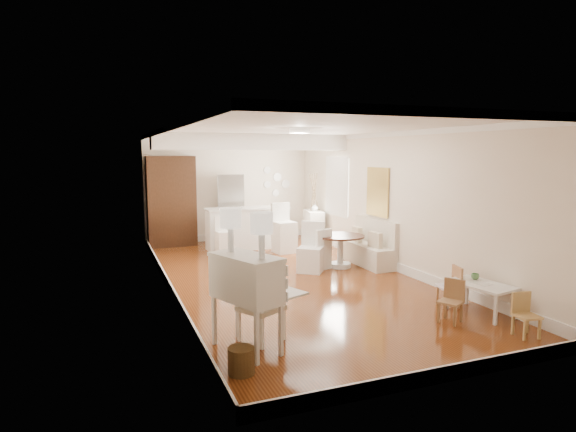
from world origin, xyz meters
TOP-DOWN VIEW (x-y plane):
  - room at (0.04, 0.32)m, footprint 9.00×9.04m
  - secretary_bureau at (-1.70, -2.94)m, footprint 1.20×1.21m
  - gustavian_armchair at (-1.45, -2.72)m, footprint 0.70×0.70m
  - wicker_basket at (-1.94, -3.53)m, footprint 0.31×0.31m
  - kids_table at (1.90, -2.92)m, footprint 0.71×1.01m
  - kids_chair_a at (1.23, -3.06)m, footprint 0.40×0.40m
  - kids_chair_b at (1.69, -2.46)m, footprint 0.38×0.38m
  - kids_chair_c at (1.79, -3.85)m, footprint 0.31×0.31m
  - banquette at (1.99, 0.50)m, footprint 0.52×1.60m
  - dining_table at (1.33, 0.46)m, footprint 1.06×1.06m
  - slip_chair_near at (0.60, 0.34)m, footprint 0.67×0.68m
  - slip_chair_far at (0.86, 0.55)m, footprint 0.49×0.51m
  - breakfast_counter at (0.10, 3.10)m, footprint 2.05×0.65m
  - bar_stool_left at (-0.65, 2.44)m, footprint 0.39×0.39m
  - bar_stool_right at (0.78, 2.30)m, footprint 0.53×0.53m
  - pantry_cabinet at (-1.60, 4.18)m, footprint 1.20×0.60m
  - fridge at (0.30, 4.15)m, footprint 0.75×0.65m
  - sideboard at (2.00, 3.28)m, footprint 0.56×0.95m
  - pencil_cup at (1.97, -2.71)m, footprint 0.13×0.13m
  - branch_vase at (2.00, 3.24)m, footprint 0.23×0.23m

SIDE VIEW (x-z plane):
  - wicker_basket at x=-1.94m, z-range 0.00..0.29m
  - kids_table at x=1.90m, z-range 0.00..0.46m
  - kids_chair_c at x=1.79m, z-range 0.00..0.58m
  - kids_chair_a at x=1.23m, z-range 0.00..0.61m
  - kids_chair_b at x=1.69m, z-range 0.00..0.64m
  - dining_table at x=1.33m, z-range 0.00..0.68m
  - slip_chair_far at x=0.86m, z-range 0.00..0.84m
  - sideboard at x=2.00m, z-range 0.00..0.85m
  - gustavian_armchair at x=-1.45m, z-range 0.00..0.89m
  - bar_stool_left at x=-0.65m, z-range 0.00..0.92m
  - banquette at x=1.99m, z-range 0.00..0.98m
  - slip_chair_near at x=0.60m, z-range 0.00..1.00m
  - pencil_cup at x=1.97m, z-range 0.46..0.55m
  - breakfast_counter at x=0.10m, z-range 0.00..1.03m
  - secretary_bureau at x=-1.70m, z-range 0.00..1.17m
  - bar_stool_right at x=0.78m, z-range 0.00..1.18m
  - fridge at x=0.30m, z-range 0.00..1.80m
  - branch_vase at x=2.00m, z-range 0.85..1.04m
  - pantry_cabinet at x=-1.60m, z-range 0.00..2.30m
  - room at x=0.04m, z-range 0.57..3.39m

